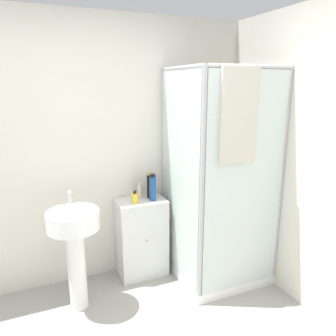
{
  "coord_description": "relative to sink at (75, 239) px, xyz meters",
  "views": [
    {
      "loc": [
        -0.38,
        -1.34,
        1.89
      ],
      "look_at": [
        0.69,
        1.17,
        1.18
      ],
      "focal_mm": 35.0,
      "sensor_mm": 36.0,
      "label": 1
    }
  ],
  "objects": [
    {
      "name": "shampoo_bottle_blue",
      "position": [
        0.78,
        0.24,
        0.28
      ],
      "size": [
        0.06,
        0.06,
        0.26
      ],
      "color": "#1E4C93",
      "rests_on": "vanity_cabinet"
    },
    {
      "name": "shower_enclosure",
      "position": [
        1.31,
        -0.07,
        -0.05
      ],
      "size": [
        0.84,
        0.87,
        2.03
      ],
      "color": "white",
      "rests_on": "ground_plane"
    },
    {
      "name": "shampoo_bottle_tall_black",
      "position": [
        0.78,
        0.32,
        0.27
      ],
      "size": [
        0.06,
        0.06,
        0.25
      ],
      "color": "black",
      "rests_on": "vanity_cabinet"
    },
    {
      "name": "wall_back",
      "position": [
        0.12,
        0.47,
        0.61
      ],
      "size": [
        6.4,
        0.06,
        2.5
      ],
      "primitive_type": "cube",
      "color": "silver",
      "rests_on": "ground_plane"
    },
    {
      "name": "lotion_bottle_white",
      "position": [
        0.68,
        0.35,
        0.22
      ],
      "size": [
        0.05,
        0.05,
        0.16
      ],
      "color": "beige",
      "rests_on": "vanity_cabinet"
    },
    {
      "name": "sink",
      "position": [
        0.0,
        0.0,
        0.0
      ],
      "size": [
        0.42,
        0.42,
        1.02
      ],
      "color": "white",
      "rests_on": "ground_plane"
    },
    {
      "name": "vanity_cabinet",
      "position": [
        0.67,
        0.28,
        -0.25
      ],
      "size": [
        0.47,
        0.32,
        0.79
      ],
      "color": "silver",
      "rests_on": "ground_plane"
    },
    {
      "name": "soap_dispenser",
      "position": [
        0.6,
        0.23,
        0.2
      ],
      "size": [
        0.06,
        0.07,
        0.13
      ],
      "color": "yellow",
      "rests_on": "vanity_cabinet"
    }
  ]
}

